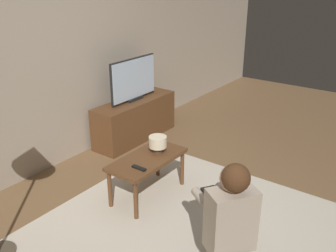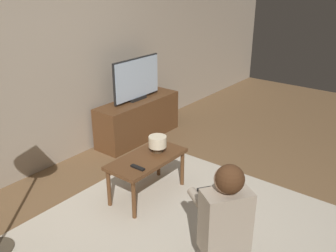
# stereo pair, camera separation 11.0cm
# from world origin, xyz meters

# --- Properties ---
(ground_plane) EXTENTS (10.00, 10.00, 0.00)m
(ground_plane) POSITION_xyz_m (0.00, 0.00, 0.00)
(ground_plane) COLOR brown
(wall_back) EXTENTS (10.00, 0.06, 2.60)m
(wall_back) POSITION_xyz_m (0.00, 1.93, 1.30)
(wall_back) COLOR tan
(wall_back) RESTS_ON ground_plane
(rug) EXTENTS (2.31, 2.34, 0.02)m
(rug) POSITION_xyz_m (0.00, 0.00, 0.01)
(rug) COLOR beige
(rug) RESTS_ON ground_plane
(tv_stand) EXTENTS (1.27, 0.39, 0.55)m
(tv_stand) POSITION_xyz_m (1.18, 1.64, 0.27)
(tv_stand) COLOR brown
(tv_stand) RESTS_ON ground_plane
(tv) EXTENTS (0.81, 0.08, 0.56)m
(tv) POSITION_xyz_m (1.18, 1.64, 0.83)
(tv) COLOR black
(tv) RESTS_ON tv_stand
(coffee_table) EXTENTS (0.82, 0.40, 0.44)m
(coffee_table) POSITION_xyz_m (0.18, 0.60, 0.38)
(coffee_table) COLOR brown
(coffee_table) RESTS_ON ground_plane
(person_kneeling) EXTENTS (0.68, 0.83, 0.94)m
(person_kneeling) POSITION_xyz_m (-0.32, -0.58, 0.47)
(person_kneeling) COLOR #232328
(person_kneeling) RESTS_ON rug
(table_lamp) EXTENTS (0.18, 0.18, 0.17)m
(table_lamp) POSITION_xyz_m (0.33, 0.59, 0.54)
(table_lamp) COLOR #4C3823
(table_lamp) RESTS_ON coffee_table
(remote) EXTENTS (0.04, 0.15, 0.02)m
(remote) POSITION_xyz_m (-0.04, 0.52, 0.45)
(remote) COLOR black
(remote) RESTS_ON coffee_table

